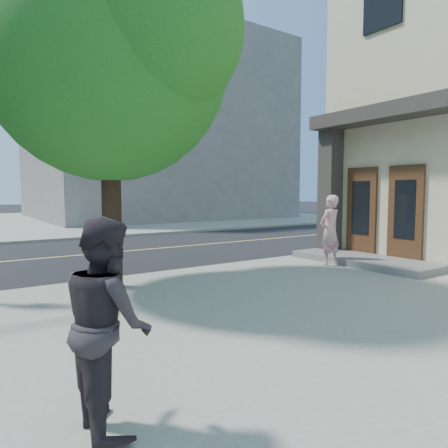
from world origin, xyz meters
TOP-DOWN VIEW (x-y plane):
  - sidewalk_ne at (13.50, 21.50)m, footprint 29.00×25.00m
  - filler_ne at (14.00, 22.00)m, footprint 18.00×16.00m
  - man_on_phone at (8.25, -1.77)m, footprint 0.72×0.50m
  - pedestrian at (0.83, -5.79)m, footprint 0.71×0.89m
  - street_tree at (2.66, -0.97)m, footprint 6.00×5.46m

SIDE VIEW (x-z plane):
  - sidewalk_ne at x=13.50m, z-range 0.00..0.12m
  - pedestrian at x=0.83m, z-range 0.12..1.88m
  - man_on_phone at x=8.25m, z-range 0.12..2.01m
  - street_tree at x=2.66m, z-range 1.28..9.24m
  - filler_ne at x=14.00m, z-range 0.12..14.12m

